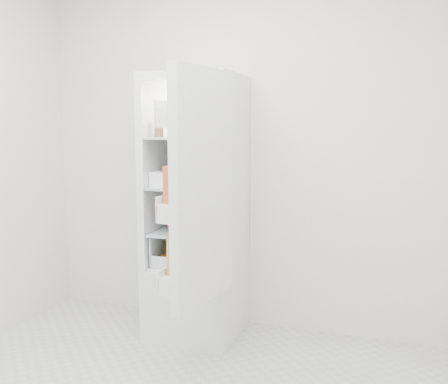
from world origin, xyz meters
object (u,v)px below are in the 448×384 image
at_px(refrigerator, 199,240).
at_px(mushroom_bowl, 179,226).
at_px(red_cabbage, 216,217).
at_px(fridge_door, 199,192).

bearing_deg(refrigerator, mushroom_bowl, -127.97).
distance_m(red_cabbage, fridge_door, 0.64).
xyz_separation_m(mushroom_bowl, fridge_door, (0.35, -0.51, 0.31)).
bearing_deg(mushroom_bowl, fridge_door, -55.48).
xyz_separation_m(refrigerator, mushroom_bowl, (-0.09, -0.12, 0.12)).
distance_m(red_cabbage, mushroom_bowl, 0.26).
relative_size(refrigerator, fridge_door, 1.38).
bearing_deg(refrigerator, red_cabbage, -22.12).
relative_size(red_cabbage, mushroom_bowl, 1.32).
relative_size(refrigerator, mushroom_bowl, 12.51).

